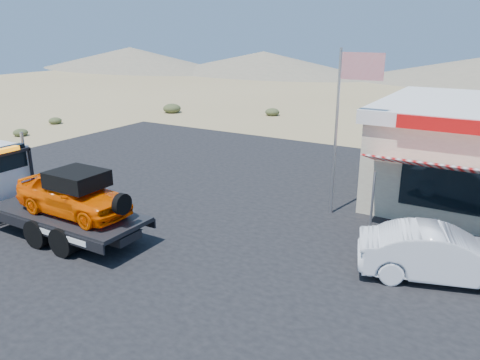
# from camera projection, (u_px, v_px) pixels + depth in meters

# --- Properties ---
(ground) EXTENTS (120.00, 120.00, 0.00)m
(ground) POSITION_uv_depth(u_px,v_px,m) (156.00, 229.00, 16.19)
(ground) COLOR #957E54
(ground) RESTS_ON ground
(asphalt_lot) EXTENTS (32.00, 24.00, 0.02)m
(asphalt_lot) POSITION_uv_depth(u_px,v_px,m) (249.00, 212.00, 17.67)
(asphalt_lot) COLOR black
(asphalt_lot) RESTS_ON ground
(tow_truck) EXTENTS (7.91, 2.34, 2.64)m
(tow_truck) POSITION_uv_depth(u_px,v_px,m) (36.00, 190.00, 15.78)
(tow_truck) COLOR black
(tow_truck) RESTS_ON asphalt_lot
(white_sedan) EXTENTS (4.67, 2.81, 1.45)m
(white_sedan) POSITION_uv_depth(u_px,v_px,m) (442.00, 254.00, 12.71)
(white_sedan) COLOR silver
(white_sedan) RESTS_ON asphalt_lot
(flagpole) EXTENTS (1.55, 0.10, 6.00)m
(flagpole) POSITION_uv_depth(u_px,v_px,m) (344.00, 114.00, 16.33)
(flagpole) COLOR #99999E
(flagpole) RESTS_ON asphalt_lot
(desert_scrub) EXTENTS (26.81, 32.62, 0.79)m
(desert_scrub) POSITION_uv_depth(u_px,v_px,m) (71.00, 130.00, 30.80)
(desert_scrub) COLOR #343D20
(desert_scrub) RESTS_ON ground
(distant_hills) EXTENTS (126.00, 48.00, 4.20)m
(distant_hills) POSITION_uv_depth(u_px,v_px,m) (360.00, 66.00, 65.52)
(distant_hills) COLOR #726B59
(distant_hills) RESTS_ON ground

